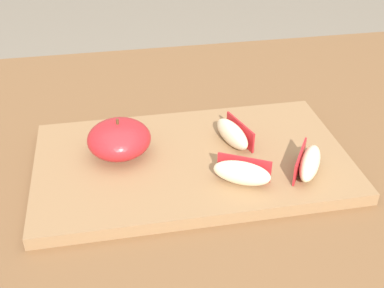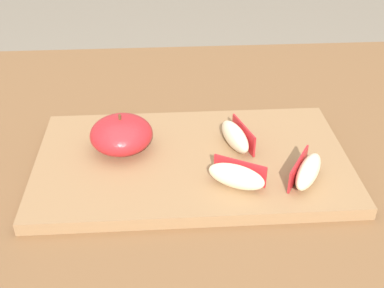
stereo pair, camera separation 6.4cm
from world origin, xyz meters
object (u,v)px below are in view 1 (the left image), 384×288
Objects in this scene: apple_wedge_front at (242,173)px; apple_wedge_left at (309,163)px; apple_wedge_right at (233,134)px; cutting_board at (192,161)px; apple_half_skin_up at (119,139)px.

apple_wedge_front and apple_wedge_left have the same top height.
cutting_board is at bearing -160.99° from apple_wedge_right.
apple_half_skin_up is (-0.09, 0.02, 0.03)m from cutting_board.
apple_wedge_front is at bearing -53.57° from cutting_board.
apple_wedge_right is (0.06, 0.02, 0.02)m from cutting_board.
apple_half_skin_up reaches higher than apple_wedge_right.
apple_half_skin_up is at bearing 165.07° from cutting_board.
cutting_board is 5.50× the size of apple_wedge_right.
cutting_board is 0.09m from apple_wedge_front.
apple_half_skin_up reaches higher than apple_wedge_left.
apple_half_skin_up is 0.15m from apple_wedge_right.
apple_wedge_left is (0.23, -0.09, -0.01)m from apple_half_skin_up.
cutting_board is 5.60× the size of apple_wedge_front.
apple_wedge_right is 1.02× the size of apple_wedge_front.
apple_wedge_left is at bearing -20.89° from apple_half_skin_up.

